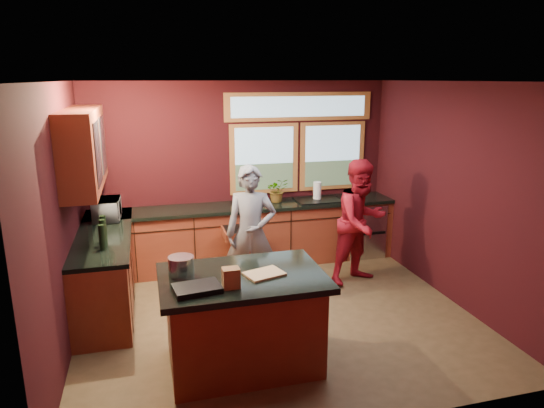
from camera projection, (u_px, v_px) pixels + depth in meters
name	position (u px, v px, depth m)	size (l,w,h in m)	color
floor	(277.00, 315.00, 5.76)	(4.50, 4.50, 0.00)	brown
room_shell	(219.00, 164.00, 5.46)	(4.52, 4.02, 2.71)	black
back_counter	(260.00, 234.00, 7.28)	(4.50, 0.64, 0.93)	maroon
left_counter	(106.00, 268.00, 5.95)	(0.64, 2.30, 0.93)	maroon
island	(243.00, 320.00, 4.66)	(1.55, 1.05, 0.95)	maroon
person_grey	(251.00, 234.00, 6.03)	(0.63, 0.41, 1.72)	slate
person_red	(361.00, 222.00, 6.54)	(0.83, 0.65, 1.71)	maroon
microwave	(107.00, 209.00, 6.34)	(0.50, 0.34, 0.27)	#999999
potted_plant	(277.00, 190.00, 7.24)	(0.32, 0.28, 0.36)	#999999
paper_towel	(317.00, 191.00, 7.36)	(0.12, 0.12, 0.28)	white
cutting_board	(264.00, 274.00, 4.54)	(0.35, 0.25, 0.02)	tan
stock_pot	(181.00, 266.00, 4.52)	(0.24, 0.24, 0.18)	silver
paper_bag	(231.00, 278.00, 4.25)	(0.15, 0.12, 0.18)	brown
black_tray	(197.00, 288.00, 4.19)	(0.40, 0.28, 0.05)	black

